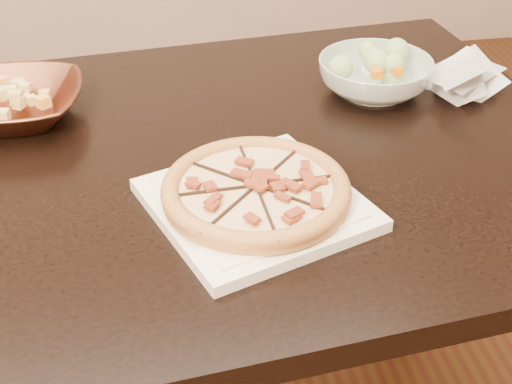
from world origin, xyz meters
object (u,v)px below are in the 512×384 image
dining_table (169,214)px  pizza (256,190)px  bronze_bowl (14,104)px  salad_bowl (375,77)px  plate (256,204)px

dining_table → pizza: (0.12, -0.16, 0.14)m
bronze_bowl → dining_table: bearing=-36.4°
bronze_bowl → pizza: bearing=-42.8°
bronze_bowl → salad_bowl: size_ratio=1.13×
dining_table → salad_bowl: salad_bowl is taller
dining_table → plate: bearing=-52.7°
pizza → bronze_bowl: (-0.36, 0.33, -0.01)m
pizza → bronze_bowl: bronze_bowl is taller
salad_bowl → dining_table: bearing=-156.6°
dining_table → plate: 0.23m
dining_table → bronze_bowl: 0.32m
dining_table → pizza: pizza is taller
dining_table → pizza: bearing=-52.7°
dining_table → bronze_bowl: bronze_bowl is taller
dining_table → bronze_bowl: (-0.24, 0.18, 0.13)m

